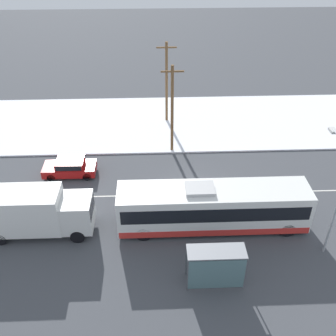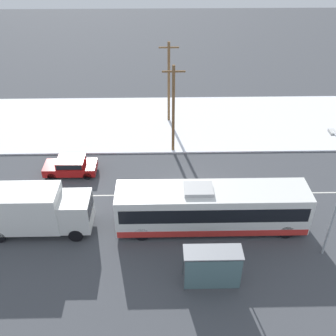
% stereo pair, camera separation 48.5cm
% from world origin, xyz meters
% --- Properties ---
extents(ground_plane, '(120.00, 120.00, 0.00)m').
position_xyz_m(ground_plane, '(0.00, 0.00, 0.00)').
color(ground_plane, '#424449').
extents(snow_lot, '(80.00, 11.22, 0.12)m').
position_xyz_m(snow_lot, '(0.00, 11.29, 0.06)').
color(snow_lot, white).
rests_on(snow_lot, ground_plane).
extents(lane_marking_center, '(60.00, 0.12, 0.00)m').
position_xyz_m(lane_marking_center, '(0.00, 0.00, 0.00)').
color(lane_marking_center, silver).
rests_on(lane_marking_center, ground_plane).
extents(city_bus, '(12.19, 2.57, 3.20)m').
position_xyz_m(city_bus, '(0.84, -3.41, 1.57)').
color(city_bus, white).
rests_on(city_bus, ground_plane).
extents(box_truck, '(7.46, 2.30, 3.19)m').
position_xyz_m(box_truck, '(-10.74, -3.55, 1.76)').
color(box_truck, silver).
rests_on(box_truck, ground_plane).
extents(sedan_car, '(4.04, 1.80, 1.36)m').
position_xyz_m(sedan_car, '(-9.44, 2.86, 0.75)').
color(sedan_car, maroon).
rests_on(sedan_car, ground_plane).
extents(pedestrian_at_stop, '(0.56, 0.25, 1.57)m').
position_xyz_m(pedestrian_at_stop, '(-0.09, -7.07, 0.96)').
color(pedestrian_at_stop, '#23232D').
rests_on(pedestrian_at_stop, ground_plane).
extents(bus_shelter, '(3.19, 1.20, 2.40)m').
position_xyz_m(bus_shelter, '(0.36, -8.27, 1.68)').
color(bus_shelter, gray).
rests_on(bus_shelter, ground_plane).
extents(utility_pole_roadside, '(1.80, 0.24, 7.59)m').
position_xyz_m(utility_pole_roadside, '(-1.33, 6.12, 3.98)').
color(utility_pole_roadside, brown).
rests_on(utility_pole_roadside, ground_plane).
extents(utility_pole_snowlot, '(1.80, 0.24, 7.70)m').
position_xyz_m(utility_pole_snowlot, '(-1.57, 11.67, 4.04)').
color(utility_pole_snowlot, brown).
rests_on(utility_pole_snowlot, ground_plane).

